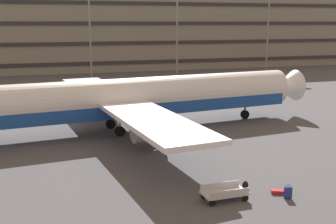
% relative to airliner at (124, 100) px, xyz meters
% --- Properties ---
extents(ground_plane, '(600.00, 600.00, 0.00)m').
position_rel_airliner_xyz_m(ground_plane, '(0.63, 0.55, -2.99)').
color(ground_plane, '#4C4C51').
extents(terminal_structure, '(143.96, 14.38, 19.39)m').
position_rel_airliner_xyz_m(terminal_structure, '(0.63, 54.26, 6.70)').
color(terminal_structure, gray).
rests_on(terminal_structure, ground_plane).
extents(airliner, '(39.44, 32.06, 10.23)m').
position_rel_airliner_xyz_m(airliner, '(0.00, 0.00, 0.00)').
color(airliner, silver).
rests_on(airliner, ground_plane).
extents(light_mast_center_left, '(1.80, 0.50, 23.01)m').
position_rel_airliner_xyz_m(light_mast_center_left, '(2.26, 42.29, 10.22)').
color(light_mast_center_left, gray).
rests_on(light_mast_center_left, ground_plane).
extents(light_mast_center_right, '(1.80, 0.50, 23.07)m').
position_rel_airliner_xyz_m(light_mast_center_right, '(19.10, 42.29, 10.25)').
color(light_mast_center_right, gray).
rests_on(light_mast_center_right, ground_plane).
extents(light_mast_right, '(1.80, 0.50, 20.53)m').
position_rel_airliner_xyz_m(light_mast_right, '(39.02, 42.29, 8.94)').
color(light_mast_right, gray).
rests_on(light_mast_right, ground_plane).
extents(suitcase_navy, '(0.46, 0.31, 0.81)m').
position_rel_airliner_xyz_m(suitcase_navy, '(5.88, -17.90, -2.62)').
color(suitcase_navy, navy).
rests_on(suitcase_navy, ground_plane).
extents(suitcase_scuffed, '(0.88, 0.67, 0.22)m').
position_rel_airliner_xyz_m(suitcase_scuffed, '(5.72, -17.11, -2.88)').
color(suitcase_scuffed, '#B21E23').
rests_on(suitcase_scuffed, ground_plane).
extents(backpack_small, '(0.43, 0.35, 0.55)m').
position_rel_airliner_xyz_m(backpack_small, '(4.21, -15.89, -2.75)').
color(backpack_small, black).
rests_on(backpack_small, ground_plane).
extents(baggage_cart, '(3.32, 1.40, 0.82)m').
position_rel_airliner_xyz_m(baggage_cart, '(2.31, -17.01, -2.57)').
color(baggage_cart, '#B7B7BC').
rests_on(baggage_cart, ground_plane).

